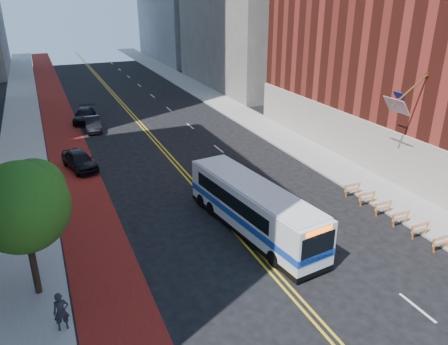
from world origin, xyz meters
TOP-DOWN VIEW (x-y plane):
  - ground at (0.00, 0.00)m, footprint 160.00×160.00m
  - sidewalk_left at (-12.00, 30.00)m, footprint 4.00×140.00m
  - sidewalk_right at (12.00, 30.00)m, footprint 4.00×140.00m
  - bus_lane_paint at (-8.10, 30.00)m, footprint 3.60×140.00m
  - center_line_inner at (-0.18, 30.00)m, footprint 0.14×140.00m
  - center_line_outer at (0.18, 30.00)m, footprint 0.14×140.00m
  - lane_dashes at (4.80, 38.00)m, footprint 0.14×98.20m
  - construction_barriers at (9.60, 3.42)m, footprint 1.42×10.91m
  - street_tree at (-11.24, 6.04)m, footprint 4.20×4.20m
  - transit_bus at (0.91, 7.40)m, footprint 3.94×11.49m
  - car_a at (-7.59, 21.93)m, footprint 2.91×4.89m
  - car_b at (-5.10, 32.52)m, footprint 1.70×4.40m
  - car_c at (-5.47, 36.40)m, footprint 3.23×5.33m
  - pedestrian at (-10.40, 2.92)m, footprint 0.67×0.46m

SIDE VIEW (x-z plane):
  - ground at x=0.00m, z-range 0.00..0.00m
  - center_line_inner at x=-0.18m, z-range 0.00..0.01m
  - center_line_outer at x=0.18m, z-range 0.00..0.01m
  - bus_lane_paint at x=-8.10m, z-range 0.00..0.01m
  - lane_dashes at x=4.80m, z-range 0.00..0.01m
  - sidewalk_left at x=-12.00m, z-range 0.00..0.15m
  - sidewalk_right at x=12.00m, z-range 0.00..0.15m
  - construction_barriers at x=9.60m, z-range 0.17..1.18m
  - car_b at x=-5.10m, z-range 0.00..1.43m
  - car_c at x=-5.47m, z-range 0.00..1.44m
  - car_a at x=-7.59m, z-range 0.00..1.56m
  - pedestrian at x=-10.40m, z-range 0.15..1.93m
  - transit_bus at x=0.91m, z-range 0.07..3.16m
  - street_tree at x=-11.24m, z-range 1.56..8.26m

